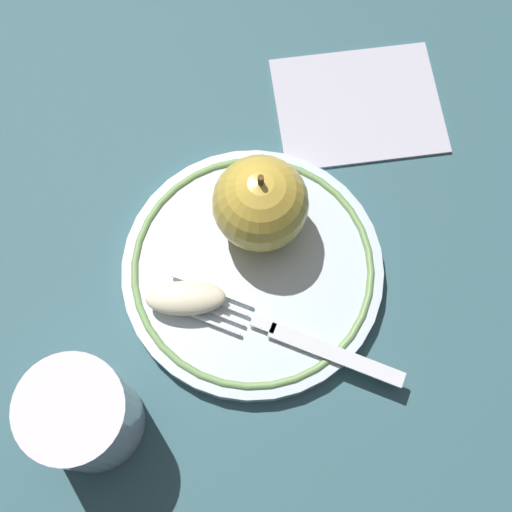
# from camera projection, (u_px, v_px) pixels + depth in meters

# --- Properties ---
(ground_plane) EXTENTS (2.00, 2.00, 0.00)m
(ground_plane) POSITION_uv_depth(u_px,v_px,m) (268.00, 274.00, 0.58)
(ground_plane) COLOR #345B64
(plate) EXTENTS (0.21, 0.21, 0.02)m
(plate) POSITION_uv_depth(u_px,v_px,m) (256.00, 268.00, 0.57)
(plate) COLOR silver
(plate) RESTS_ON ground_plane
(apple_red_whole) EXTENTS (0.07, 0.07, 0.08)m
(apple_red_whole) POSITION_uv_depth(u_px,v_px,m) (264.00, 204.00, 0.54)
(apple_red_whole) COLOR gold
(apple_red_whole) RESTS_ON plate
(apple_slice_front) EXTENTS (0.06, 0.03, 0.02)m
(apple_slice_front) POSITION_uv_depth(u_px,v_px,m) (189.00, 298.00, 0.54)
(apple_slice_front) COLOR #F6E6C1
(apple_slice_front) RESTS_ON plate
(fork) EXTENTS (0.19, 0.08, 0.00)m
(fork) POSITION_uv_depth(u_px,v_px,m) (292.00, 336.00, 0.54)
(fork) COLOR silver
(fork) RESTS_ON plate
(drinking_glass) EXTENTS (0.07, 0.07, 0.09)m
(drinking_glass) POSITION_uv_depth(u_px,v_px,m) (87.00, 416.00, 0.50)
(drinking_glass) COLOR white
(drinking_glass) RESTS_ON ground_plane
(napkin_folded) EXTENTS (0.16, 0.14, 0.01)m
(napkin_folded) POSITION_uv_depth(u_px,v_px,m) (361.00, 105.00, 0.63)
(napkin_folded) COLOR #BAB7C7
(napkin_folded) RESTS_ON ground_plane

